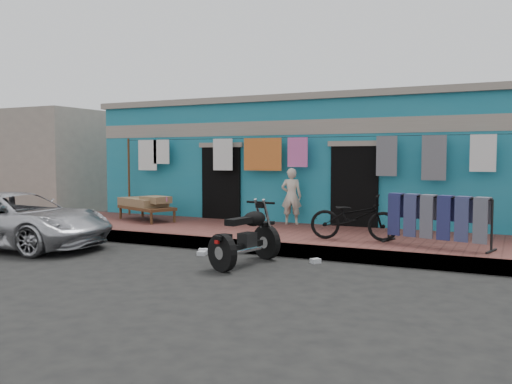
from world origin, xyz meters
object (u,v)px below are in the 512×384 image
car (16,219)px  seated_person (291,196)px  charpoy (147,209)px  jeans_rack (437,220)px  motorcycle (246,234)px  bicycle (354,212)px

car → seated_person: size_ratio=3.09×
charpoy → seated_person: bearing=13.6°
seated_person → charpoy: (-3.57, -0.86, -0.37)m
charpoy → car: bearing=-104.1°
seated_person → jeans_rack: seated_person is taller
charpoy → jeans_rack: size_ratio=0.98×
motorcycle → jeans_rack: (2.88, 1.88, 0.19)m
seated_person → bicycle: bearing=124.7°
bicycle → jeans_rack: (1.54, -0.06, -0.06)m
motorcycle → car: bearing=-166.8°
car → charpoy: size_ratio=2.10×
car → seated_person: 6.02m
car → seated_person: seated_person is taller
bicycle → charpoy: bicycle is taller
motorcycle → jeans_rack: jeans_rack is taller
motorcycle → charpoy: motorcycle is taller
jeans_rack → seated_person: bearing=153.2°
seated_person → motorcycle: size_ratio=0.78×
car → motorcycle: size_ratio=2.42×
car → motorcycle: car is taller
bicycle → jeans_rack: size_ratio=0.82×
car → charpoy: bearing=-19.8°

